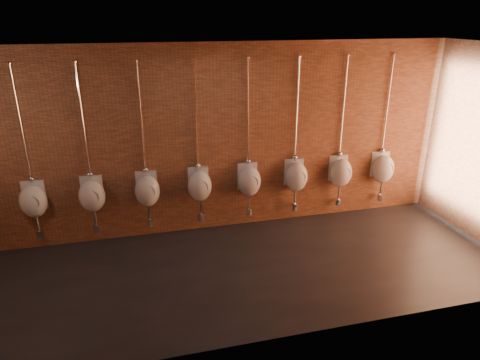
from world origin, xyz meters
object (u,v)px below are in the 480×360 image
object	(u,v)px
urinal_6	(296,176)
urinal_7	(341,172)
urinal_8	(383,168)
urinal_1	(33,200)
urinal_5	(249,180)
urinal_2	(92,195)
urinal_3	(147,190)
urinal_4	(200,185)

from	to	relation	value
urinal_6	urinal_7	size ratio (longest dim) A/B	1.00
urinal_6	urinal_7	xyz separation A→B (m)	(0.87, 0.00, 0.00)
urinal_8	urinal_1	bearing A→B (deg)	180.00
urinal_8	urinal_6	bearing A→B (deg)	180.00
urinal_5	urinal_7	xyz separation A→B (m)	(1.74, 0.00, 0.00)
urinal_2	urinal_5	distance (m)	2.61
urinal_1	urinal_3	world-z (taller)	same
urinal_8	urinal_7	bearing A→B (deg)	180.00
urinal_3	urinal_5	xyz separation A→B (m)	(1.74, 0.00, 0.00)
urinal_1	urinal_3	size ratio (longest dim) A/B	1.00
urinal_3	urinal_6	bearing A→B (deg)	0.00
urinal_4	urinal_6	distance (m)	1.74
urinal_3	urinal_8	world-z (taller)	same
urinal_5	urinal_3	bearing A→B (deg)	180.00
urinal_5	urinal_6	size ratio (longest dim) A/B	1.00
urinal_5	urinal_6	world-z (taller)	same
urinal_2	urinal_4	size ratio (longest dim) A/B	1.00
urinal_1	urinal_4	xyz separation A→B (m)	(2.61, 0.00, 0.00)
urinal_4	urinal_8	world-z (taller)	same
urinal_3	urinal_8	size ratio (longest dim) A/B	1.00
urinal_1	urinal_7	distance (m)	5.22
urinal_5	urinal_8	xyz separation A→B (m)	(2.61, 0.00, 0.00)
urinal_2	urinal_8	distance (m)	5.22
urinal_2	urinal_6	bearing A→B (deg)	0.00
urinal_2	urinal_5	bearing A→B (deg)	0.00
urinal_3	urinal_1	bearing A→B (deg)	180.00
urinal_5	urinal_7	world-z (taller)	same
urinal_3	urinal_4	size ratio (longest dim) A/B	1.00
urinal_2	urinal_6	xyz separation A→B (m)	(3.48, 0.00, 0.00)
urinal_1	urinal_6	size ratio (longest dim) A/B	1.00
urinal_1	urinal_4	size ratio (longest dim) A/B	1.00
urinal_6	urinal_7	bearing A→B (deg)	0.00
urinal_7	urinal_8	xyz separation A→B (m)	(0.87, 0.00, 0.00)
urinal_6	urinal_7	world-z (taller)	same
urinal_2	urinal_6	distance (m)	3.48
urinal_2	urinal_7	xyz separation A→B (m)	(4.35, 0.00, 0.00)
urinal_6	urinal_8	size ratio (longest dim) A/B	1.00
urinal_4	urinal_1	bearing A→B (deg)	180.00
urinal_4	urinal_5	bearing A→B (deg)	0.00
urinal_3	urinal_5	size ratio (longest dim) A/B	1.00
urinal_2	urinal_3	bearing A→B (deg)	0.00
urinal_4	urinal_8	distance (m)	3.48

